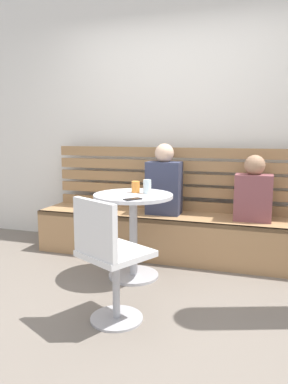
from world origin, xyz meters
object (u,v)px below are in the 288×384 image
booth_bench (167,235)px  phone_on_table (133,199)px  cup_glass_tall (147,187)px  white_chair (108,256)px  cafe_table (133,219)px  person_child_left (253,192)px  cup_tumbler_orange (136,187)px  person_adult (164,183)px

booth_bench → phone_on_table: size_ratio=19.29×
cup_glass_tall → phone_on_table: 0.32m
booth_bench → white_chair: bearing=-91.2°
cafe_table → white_chair: white_chair is taller
cafe_table → white_chair: bearing=-81.9°
white_chair → person_child_left: bearing=59.2°
cafe_table → cup_tumbler_orange: (-0.01, 0.09, 0.27)m
white_chair → cup_tumbler_orange: size_ratio=8.50×
cup_tumbler_orange → cup_glass_tall: size_ratio=0.83×
person_child_left → cup_tumbler_orange: size_ratio=6.16×
cafe_table → cup_glass_tall: cup_glass_tall is taller
booth_bench → cafe_table: 0.70m
person_adult → cup_tumbler_orange: person_adult is taller
person_child_left → white_chair: bearing=-120.8°
cup_tumbler_orange → phone_on_table: (0.09, -0.33, -0.05)m
cup_tumbler_orange → phone_on_table: 0.35m
white_chair → phone_on_table: 0.63m
booth_bench → person_adult: size_ratio=3.80×
booth_bench → person_adult: 0.54m
booth_bench → cup_glass_tall: (-0.04, -0.54, 0.58)m
cafe_table → person_adult: (0.10, 0.64, 0.24)m
cup_glass_tall → cup_tumbler_orange: bearing=173.5°
cafe_table → person_adult: size_ratio=1.04×
booth_bench → cup_tumbler_orange: bearing=-106.0°
cup_glass_tall → cafe_table: bearing=-144.2°
booth_bench → cup_glass_tall: size_ratio=22.50×
person_adult → cup_glass_tall: size_ratio=5.92×
cup_tumbler_orange → person_child_left: bearing=28.9°
white_chair → cup_tumbler_orange: bearing=97.8°
white_chair → person_child_left: 1.69m
cup_glass_tall → phone_on_table: cup_glass_tall is taller
white_chair → person_adult: 1.48m
cafe_table → person_child_left: size_ratio=1.20×
cafe_table → white_chair: size_ratio=0.87×
booth_bench → cafe_table: bearing=-103.1°
booth_bench → person_child_left: bearing=0.7°
person_adult → person_child_left: 0.87m
cup_glass_tall → person_adult: bearing=90.1°
cafe_table → phone_on_table: bearing=-71.2°
person_adult → person_child_left: person_adult is taller
person_child_left → cup_glass_tall: size_ratio=5.13×
cafe_table → booth_bench: bearing=76.9°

